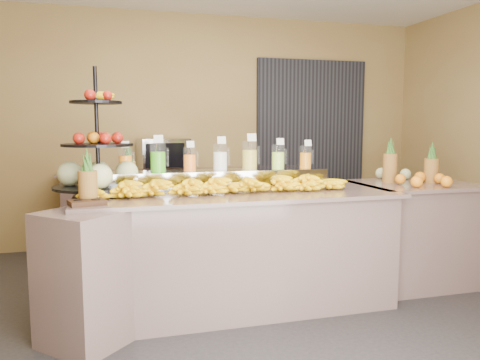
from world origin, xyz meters
name	(u,v)px	position (x,y,z in m)	size (l,w,h in m)	color
ground	(248,318)	(0.00, 0.00, 0.00)	(6.00, 6.00, 0.00)	black
room_envelope	(243,78)	(0.19, 0.79, 1.88)	(6.04, 5.02, 2.82)	olive
buffet_counter	(225,251)	(-0.12, 0.26, 0.47)	(2.75, 1.25, 0.93)	gray
right_counter	(411,233)	(1.70, 0.40, 0.47)	(1.08, 0.88, 0.93)	gray
back_ledge	(195,208)	(0.00, 2.25, 0.47)	(3.10, 0.55, 0.93)	gray
pitcher_tray	(220,179)	(-0.07, 0.58, 1.01)	(1.85, 0.30, 0.15)	gray
juice_pitcher_orange_a	(125,161)	(-0.85, 0.58, 1.17)	(0.11, 0.11, 0.26)	silver
juice_pitcher_green	(158,159)	(-0.59, 0.58, 1.19)	(0.13, 0.13, 0.31)	silver
juice_pitcher_orange_b	(190,160)	(-0.33, 0.58, 1.17)	(0.11, 0.11, 0.26)	silver
juice_pitcher_milk	(220,158)	(-0.07, 0.58, 1.18)	(0.12, 0.13, 0.29)	silver
juice_pitcher_lemon	(250,157)	(0.19, 0.58, 1.19)	(0.13, 0.14, 0.32)	silver
juice_pitcher_lime	(278,158)	(0.45, 0.58, 1.17)	(0.11, 0.12, 0.28)	silver
juice_pitcher_orange_c	(305,158)	(0.71, 0.58, 1.17)	(0.11, 0.11, 0.26)	silver
banana_heap	(219,183)	(-0.16, 0.26, 1.01)	(2.09, 0.19, 0.17)	yellow
fruit_stand	(105,162)	(-1.01, 0.50, 1.17)	(0.72, 0.72, 0.97)	black
condiment_caddy	(87,202)	(-1.13, -0.03, 0.95)	(0.23, 0.17, 0.03)	black
pineapple_left_a	(88,182)	(-1.12, 0.08, 1.07)	(0.13, 0.13, 0.38)	brown
pineapple_left_b	(129,171)	(-0.83, 0.75, 1.07)	(0.12, 0.12, 0.38)	brown
right_fruit_pile	(416,174)	(1.69, 0.35, 1.01)	(0.50, 0.48, 0.27)	brown
oven_warmer	(163,154)	(-0.37, 2.25, 1.12)	(0.56, 0.39, 0.37)	gray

